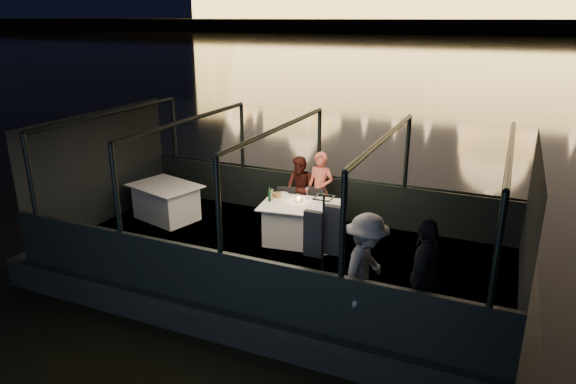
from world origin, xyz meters
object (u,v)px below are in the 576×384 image
at_px(chair_port_right, 312,209).
at_px(person_woman_coral, 320,191).
at_px(dining_table_aft, 166,202).
at_px(person_man_maroon, 300,186).
at_px(passenger_dark, 424,275).
at_px(dining_table_central, 300,223).
at_px(wine_bottle, 269,194).
at_px(coat_stand, 323,250).
at_px(chair_port_left, 283,207).
at_px(passenger_stripe, 366,267).

bearing_deg(chair_port_right, person_woman_coral, 89.74).
distance_m(dining_table_aft, person_man_maroon, 2.85).
xyz_separation_m(person_woman_coral, passenger_dark, (2.56, -2.99, 0.10)).
xyz_separation_m(dining_table_central, chair_port_right, (-0.00, 0.61, 0.06)).
xyz_separation_m(person_woman_coral, wine_bottle, (-0.64, -1.03, 0.17)).
relative_size(dining_table_central, coat_stand, 0.83).
xyz_separation_m(chair_port_left, coat_stand, (1.74, -2.47, 0.45)).
xyz_separation_m(coat_stand, passenger_dark, (1.45, -0.07, -0.05)).
height_order(chair_port_left, coat_stand, coat_stand).
height_order(person_man_maroon, passenger_dark, passenger_dark).
distance_m(passenger_stripe, passenger_dark, 0.77).
bearing_deg(passenger_dark, dining_table_aft, -102.55).
height_order(dining_table_central, passenger_stripe, passenger_stripe).
height_order(person_woman_coral, passenger_dark, passenger_dark).
bearing_deg(coat_stand, person_woman_coral, 110.88).
bearing_deg(coat_stand, wine_bottle, 132.82).
distance_m(person_man_maroon, passenger_dark, 4.33).
xyz_separation_m(chair_port_left, passenger_dark, (3.19, -2.54, 0.40)).
xyz_separation_m(chair_port_right, coat_stand, (1.15, -2.58, 0.45)).
bearing_deg(person_man_maroon, passenger_stripe, -37.23).
height_order(chair_port_right, passenger_dark, passenger_dark).
bearing_deg(dining_table_central, person_woman_coral, 87.59).
relative_size(passenger_dark, wine_bottle, 5.86).
relative_size(dining_table_central, person_man_maroon, 1.06).
bearing_deg(passenger_stripe, dining_table_aft, 69.82).
relative_size(dining_table_aft, person_man_maroon, 1.03).
bearing_deg(chair_port_right, dining_table_aft, -161.21).
distance_m(chair_port_right, person_woman_coral, 0.45).
relative_size(chair_port_right, passenger_dark, 0.51).
relative_size(dining_table_aft, chair_port_right, 1.69).
relative_size(chair_port_left, person_man_maroon, 0.59).
relative_size(dining_table_central, chair_port_left, 1.78).
bearing_deg(dining_table_aft, passenger_dark, -19.68).
distance_m(chair_port_right, coat_stand, 2.87).
bearing_deg(passenger_stripe, person_woman_coral, 33.48).
bearing_deg(dining_table_aft, chair_port_left, 11.96).
bearing_deg(dining_table_aft, passenger_stripe, -23.41).
height_order(coat_stand, passenger_dark, coat_stand).
bearing_deg(person_woman_coral, dining_table_central, -87.31).
height_order(dining_table_aft, passenger_stripe, passenger_stripe).
distance_m(dining_table_aft, wine_bottle, 2.50).
distance_m(chair_port_left, person_man_maroon, 0.64).
bearing_deg(passenger_dark, chair_port_left, -121.42).
bearing_deg(dining_table_aft, wine_bottle, -1.30).
bearing_deg(wine_bottle, coat_stand, -47.18).
height_order(dining_table_aft, coat_stand, coat_stand).
xyz_separation_m(person_woman_coral, person_man_maroon, (-0.47, 0.10, 0.00)).
distance_m(person_man_maroon, wine_bottle, 1.15).
bearing_deg(person_woman_coral, passenger_stripe, -54.65).
xyz_separation_m(chair_port_right, passenger_stripe, (1.84, -2.75, 0.40)).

